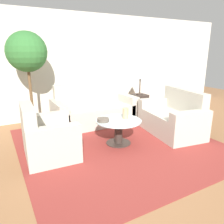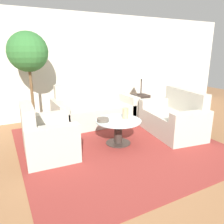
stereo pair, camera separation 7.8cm
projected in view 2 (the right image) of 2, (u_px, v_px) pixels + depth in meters
ground_plane at (135, 155)px, 3.64m from camera, size 14.00×14.00×0.00m
wall_back at (77, 66)px, 5.62m from camera, size 10.00×0.06×2.60m
rug at (118, 143)px, 4.10m from camera, size 3.45×3.45×0.01m
sofa_main at (95, 111)px, 5.18m from camera, size 1.90×0.86×0.93m
armchair at (46, 139)px, 3.55m from camera, size 0.84×0.98×0.89m
loveseat at (174, 119)px, 4.55m from camera, size 1.01×1.50×0.91m
coffee_table at (118, 129)px, 4.02m from camera, size 0.84×0.84×0.46m
side_table at (140, 105)px, 5.79m from camera, size 0.36×0.36×0.56m
table_lamp at (142, 74)px, 5.57m from camera, size 0.30×0.30×0.70m
potted_plant at (28, 58)px, 4.41m from camera, size 0.80×0.80×2.06m
vase at (125, 113)px, 4.04m from camera, size 0.11×0.11×0.20m
bowl at (103, 120)px, 3.90m from camera, size 0.21×0.21×0.06m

